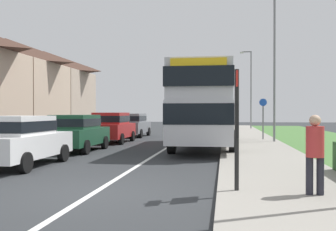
{
  "coord_description": "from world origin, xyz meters",
  "views": [
    {
      "loc": [
        2.75,
        -7.92,
        1.72
      ],
      "look_at": [
        0.73,
        5.96,
        1.6
      ],
      "focal_mm": 41.62,
      "sensor_mm": 36.0,
      "label": 1
    }
  ],
  "objects_px": {
    "parked_car_red": "(112,126)",
    "street_lamp_mid": "(273,58)",
    "pedestrian_at_stop": "(315,151)",
    "cycle_route_sign": "(263,117)",
    "parked_car_white": "(19,139)",
    "street_lamp_far": "(250,85)",
    "bus_stop_sign": "(237,121)",
    "double_decker_bus": "(205,103)",
    "parked_car_grey": "(132,124)",
    "parked_car_dark_green": "(76,131)"
  },
  "relations": [
    {
      "from": "parked_car_red",
      "to": "street_lamp_mid",
      "type": "bearing_deg",
      "value": 4.36
    },
    {
      "from": "pedestrian_at_stop",
      "to": "cycle_route_sign",
      "type": "distance_m",
      "value": 15.72
    },
    {
      "from": "parked_car_white",
      "to": "street_lamp_mid",
      "type": "distance_m",
      "value": 14.25
    },
    {
      "from": "pedestrian_at_stop",
      "to": "street_lamp_mid",
      "type": "xyz_separation_m",
      "value": [
        0.86,
        13.99,
        3.7
      ]
    },
    {
      "from": "street_lamp_far",
      "to": "street_lamp_mid",
      "type": "bearing_deg",
      "value": -89.6
    },
    {
      "from": "bus_stop_sign",
      "to": "parked_car_red",
      "type": "bearing_deg",
      "value": 116.49
    },
    {
      "from": "double_decker_bus",
      "to": "pedestrian_at_stop",
      "type": "relative_size",
      "value": 6.05
    },
    {
      "from": "pedestrian_at_stop",
      "to": "parked_car_red",
      "type": "bearing_deg",
      "value": 121.0
    },
    {
      "from": "parked_car_red",
      "to": "street_lamp_far",
      "type": "height_order",
      "value": "street_lamp_far"
    },
    {
      "from": "parked_car_grey",
      "to": "street_lamp_mid",
      "type": "relative_size",
      "value": 0.53
    },
    {
      "from": "parked_car_white",
      "to": "bus_stop_sign",
      "type": "bearing_deg",
      "value": -26.81
    },
    {
      "from": "cycle_route_sign",
      "to": "street_lamp_mid",
      "type": "distance_m",
      "value": 3.69
    },
    {
      "from": "cycle_route_sign",
      "to": "street_lamp_mid",
      "type": "bearing_deg",
      "value": -78.83
    },
    {
      "from": "parked_car_dark_green",
      "to": "cycle_route_sign",
      "type": "height_order",
      "value": "cycle_route_sign"
    },
    {
      "from": "parked_car_red",
      "to": "parked_car_grey",
      "type": "relative_size",
      "value": 0.91
    },
    {
      "from": "bus_stop_sign",
      "to": "street_lamp_far",
      "type": "xyz_separation_m",
      "value": [
        2.23,
        30.91,
        2.87
      ]
    },
    {
      "from": "pedestrian_at_stop",
      "to": "bus_stop_sign",
      "type": "xyz_separation_m",
      "value": [
        -1.48,
        0.24,
        0.56
      ]
    },
    {
      "from": "double_decker_bus",
      "to": "parked_car_white",
      "type": "relative_size",
      "value": 2.4
    },
    {
      "from": "street_lamp_far",
      "to": "parked_car_white",
      "type": "bearing_deg",
      "value": -107.86
    },
    {
      "from": "double_decker_bus",
      "to": "cycle_route_sign",
      "type": "height_order",
      "value": "double_decker_bus"
    },
    {
      "from": "parked_car_red",
      "to": "parked_car_grey",
      "type": "bearing_deg",
      "value": 91.5
    },
    {
      "from": "double_decker_bus",
      "to": "bus_stop_sign",
      "type": "xyz_separation_m",
      "value": [
        1.17,
        -10.67,
        -0.6
      ]
    },
    {
      "from": "parked_car_white",
      "to": "parked_car_grey",
      "type": "bearing_deg",
      "value": 90.01
    },
    {
      "from": "parked_car_white",
      "to": "street_lamp_mid",
      "type": "bearing_deg",
      "value": 49.08
    },
    {
      "from": "pedestrian_at_stop",
      "to": "street_lamp_far",
      "type": "relative_size",
      "value": 0.22
    },
    {
      "from": "parked_car_grey",
      "to": "street_lamp_mid",
      "type": "xyz_separation_m",
      "value": [
        9.0,
        -4.67,
        3.78
      ]
    },
    {
      "from": "double_decker_bus",
      "to": "bus_stop_sign",
      "type": "bearing_deg",
      "value": -83.74
    },
    {
      "from": "parked_car_red",
      "to": "street_lamp_mid",
      "type": "distance_m",
      "value": 9.65
    },
    {
      "from": "pedestrian_at_stop",
      "to": "bus_stop_sign",
      "type": "relative_size",
      "value": 0.64
    },
    {
      "from": "parked_car_white",
      "to": "cycle_route_sign",
      "type": "distance_m",
      "value": 14.89
    },
    {
      "from": "parked_car_grey",
      "to": "street_lamp_far",
      "type": "xyz_separation_m",
      "value": [
        8.88,
        12.5,
        3.51
      ]
    },
    {
      "from": "pedestrian_at_stop",
      "to": "street_lamp_far",
      "type": "bearing_deg",
      "value": 88.64
    },
    {
      "from": "parked_car_dark_green",
      "to": "street_lamp_far",
      "type": "height_order",
      "value": "street_lamp_far"
    },
    {
      "from": "double_decker_bus",
      "to": "street_lamp_far",
      "type": "height_order",
      "value": "street_lamp_far"
    },
    {
      "from": "parked_car_white",
      "to": "cycle_route_sign",
      "type": "height_order",
      "value": "cycle_route_sign"
    },
    {
      "from": "parked_car_dark_green",
      "to": "cycle_route_sign",
      "type": "relative_size",
      "value": 1.6
    },
    {
      "from": "parked_car_dark_green",
      "to": "street_lamp_mid",
      "type": "relative_size",
      "value": 0.49
    },
    {
      "from": "parked_car_white",
      "to": "street_lamp_far",
      "type": "distance_m",
      "value": 29.16
    },
    {
      "from": "bus_stop_sign",
      "to": "pedestrian_at_stop",
      "type": "bearing_deg",
      "value": -9.25
    },
    {
      "from": "street_lamp_far",
      "to": "parked_car_grey",
      "type": "bearing_deg",
      "value": -125.4
    },
    {
      "from": "double_decker_bus",
      "to": "parked_car_white",
      "type": "bearing_deg",
      "value": -126.89
    },
    {
      "from": "street_lamp_mid",
      "to": "parked_car_red",
      "type": "bearing_deg",
      "value": -175.64
    },
    {
      "from": "parked_car_red",
      "to": "bus_stop_sign",
      "type": "xyz_separation_m",
      "value": [
        6.51,
        -13.07,
        0.61
      ]
    },
    {
      "from": "double_decker_bus",
      "to": "bus_stop_sign",
      "type": "relative_size",
      "value": 3.89
    },
    {
      "from": "parked_car_red",
      "to": "cycle_route_sign",
      "type": "distance_m",
      "value": 8.87
    },
    {
      "from": "parked_car_grey",
      "to": "bus_stop_sign",
      "type": "distance_m",
      "value": 19.59
    },
    {
      "from": "parked_car_grey",
      "to": "parked_car_dark_green",
      "type": "bearing_deg",
      "value": -90.08
    },
    {
      "from": "parked_car_red",
      "to": "bus_stop_sign",
      "type": "height_order",
      "value": "bus_stop_sign"
    },
    {
      "from": "parked_car_red",
      "to": "street_lamp_far",
      "type": "xyz_separation_m",
      "value": [
        8.74,
        17.85,
        3.48
      ]
    },
    {
      "from": "street_lamp_mid",
      "to": "bus_stop_sign",
      "type": "bearing_deg",
      "value": -99.7
    }
  ]
}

